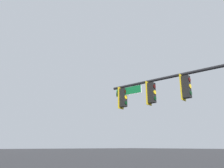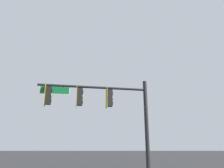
# 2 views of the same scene
# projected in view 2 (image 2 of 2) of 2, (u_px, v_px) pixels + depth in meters

# --- Properties ---
(signal_pole_near) EXTENTS (6.95, 1.67, 5.99)m
(signal_pole_near) POSITION_uv_depth(u_px,v_px,m) (105.00, 106.00, 13.87)
(signal_pole_near) COLOR black
(signal_pole_near) RESTS_ON ground_plane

